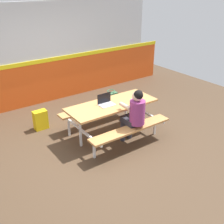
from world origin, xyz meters
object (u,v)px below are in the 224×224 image
(laptop_silver, at_px, (106,102))
(backpack_dark, at_px, (40,120))
(picnic_table_main, at_px, (112,111))
(student_nearer, at_px, (135,113))
(tote_bag_bright, at_px, (111,99))

(laptop_silver, relative_size, backpack_dark, 0.73)
(picnic_table_main, height_order, student_nearer, student_nearer)
(laptop_silver, xyz_separation_m, tote_bag_bright, (1.01, 1.23, -0.59))
(picnic_table_main, relative_size, laptop_silver, 5.92)
(picnic_table_main, bearing_deg, backpack_dark, 133.99)
(laptop_silver, bearing_deg, backpack_dark, 131.65)
(backpack_dark, distance_m, tote_bag_bright, 2.02)
(backpack_dark, bearing_deg, picnic_table_main, -46.01)
(picnic_table_main, xyz_separation_m, backpack_dark, (-1.13, 1.17, -0.36))
(laptop_silver, bearing_deg, student_nearer, -66.36)
(backpack_dark, height_order, tote_bag_bright, backpack_dark)
(backpack_dark, relative_size, tote_bag_bright, 1.02)
(laptop_silver, xyz_separation_m, backpack_dark, (-1.01, 1.13, -0.57))
(picnic_table_main, bearing_deg, student_nearer, -76.13)
(picnic_table_main, distance_m, tote_bag_bright, 1.60)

